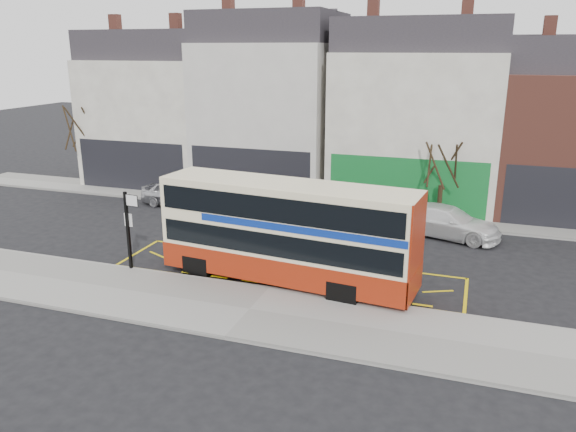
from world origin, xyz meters
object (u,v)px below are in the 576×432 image
(car_silver, at_px, (178,194))
(street_tree_left, at_px, (80,116))
(bus_stop_post, at_px, (129,223))
(car_grey, at_px, (284,208))
(street_tree_right, at_px, (444,153))
(double_decker_bus, at_px, (288,232))
(car_white, at_px, (447,222))

(car_silver, height_order, street_tree_left, street_tree_left)
(bus_stop_post, xyz_separation_m, car_grey, (3.45, 8.88, -1.42))
(bus_stop_post, bearing_deg, street_tree_right, 50.54)
(bus_stop_post, distance_m, car_silver, 9.92)
(double_decker_bus, xyz_separation_m, car_white, (5.43, 7.72, -1.34))
(bus_stop_post, relative_size, car_grey, 0.83)
(street_tree_left, distance_m, street_tree_right, 22.77)
(car_white, height_order, street_tree_right, street_tree_right)
(bus_stop_post, relative_size, car_white, 0.63)
(double_decker_bus, height_order, street_tree_left, street_tree_left)
(car_grey, bearing_deg, car_white, -99.83)
(car_grey, relative_size, car_white, 0.76)
(double_decker_bus, height_order, car_silver, double_decker_bus)
(double_decker_bus, relative_size, car_grey, 2.61)
(car_silver, bearing_deg, bus_stop_post, -156.29)
(street_tree_left, bearing_deg, street_tree_right, -2.66)
(street_tree_left, bearing_deg, car_silver, -17.64)
(bus_stop_post, relative_size, car_silver, 0.73)
(car_silver, bearing_deg, car_white, -87.12)
(car_white, bearing_deg, street_tree_left, 97.01)
(car_silver, bearing_deg, car_grey, -88.65)
(car_white, xyz_separation_m, street_tree_left, (-23.24, 3.28, 3.82))
(bus_stop_post, bearing_deg, double_decker_bus, 15.29)
(bus_stop_post, height_order, car_silver, bus_stop_post)
(bus_stop_post, distance_m, car_grey, 9.63)
(street_tree_right, bearing_deg, double_decker_bus, -116.29)
(car_silver, height_order, car_grey, car_silver)
(bus_stop_post, height_order, street_tree_right, street_tree_right)
(car_silver, bearing_deg, street_tree_right, -78.37)
(car_silver, distance_m, car_white, 14.89)
(car_silver, relative_size, car_white, 0.86)
(car_grey, distance_m, street_tree_left, 15.74)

